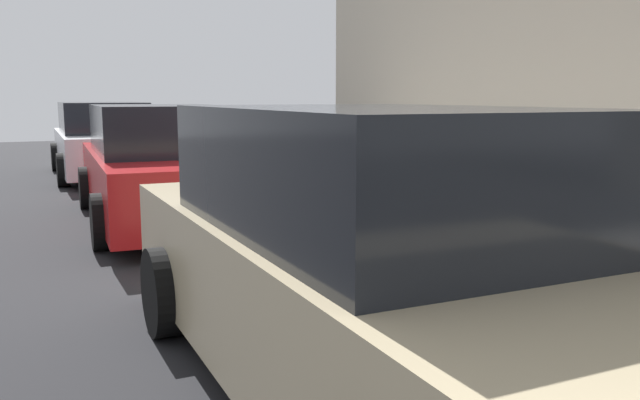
% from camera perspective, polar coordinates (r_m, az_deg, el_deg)
% --- Properties ---
extents(ground_plane, '(40.00, 40.00, 0.00)m').
position_cam_1_polar(ground_plane, '(8.26, 1.90, -2.86)').
color(ground_plane, black).
extents(sidewalk_curb, '(18.00, 5.00, 0.14)m').
position_cam_1_polar(sidewalk_curb, '(9.63, 15.27, -1.05)').
color(sidewalk_curb, '#ADA89E').
rests_on(sidewalk_curb, ground_plane).
extents(suitcase_red_0, '(0.37, 0.22, 0.75)m').
position_cam_1_polar(suitcase_red_0, '(5.87, 22.94, -3.63)').
color(suitcase_red_0, red).
rests_on(suitcase_red_0, sidewalk_curb).
extents(suitcase_teal_1, '(0.49, 0.21, 0.85)m').
position_cam_1_polar(suitcase_teal_1, '(6.17, 19.29, -3.02)').
color(suitcase_teal_1, '#0F606B').
rests_on(suitcase_teal_1, sidewalk_curb).
extents(suitcase_olive_2, '(0.43, 0.20, 1.03)m').
position_cam_1_polar(suitcase_olive_2, '(6.56, 16.47, -1.66)').
color(suitcase_olive_2, '#59601E').
rests_on(suitcase_olive_2, sidewalk_curb).
extents(suitcase_silver_3, '(0.48, 0.22, 0.67)m').
position_cam_1_polar(suitcase_silver_3, '(6.90, 12.93, -1.68)').
color(suitcase_silver_3, '#9EA0A8').
rests_on(suitcase_silver_3, sidewalk_curb).
extents(suitcase_maroon_4, '(0.48, 0.22, 0.88)m').
position_cam_1_polar(suitcase_maroon_4, '(7.33, 10.48, -0.79)').
color(suitcase_maroon_4, maroon).
rests_on(suitcase_maroon_4, sidewalk_curb).
extents(suitcase_black_5, '(0.38, 0.26, 0.86)m').
position_cam_1_polar(suitcase_black_5, '(7.73, 8.43, -0.38)').
color(suitcase_black_5, black).
rests_on(suitcase_black_5, sidewalk_curb).
extents(suitcase_navy_6, '(0.42, 0.28, 0.87)m').
position_cam_1_polar(suitcase_navy_6, '(8.14, 7.12, 0.25)').
color(suitcase_navy_6, navy).
rests_on(suitcase_navy_6, sidewalk_curb).
extents(suitcase_red_7, '(0.36, 0.21, 0.82)m').
position_cam_1_polar(suitcase_red_7, '(8.49, 5.39, 0.99)').
color(suitcase_red_7, red).
rests_on(suitcase_red_7, sidewalk_curb).
extents(suitcase_teal_8, '(0.48, 0.26, 0.91)m').
position_cam_1_polar(suitcase_teal_8, '(8.86, 3.14, 0.98)').
color(suitcase_teal_8, '#0F606B').
rests_on(suitcase_teal_8, sidewalk_curb).
extents(suitcase_olive_9, '(0.41, 0.21, 0.97)m').
position_cam_1_polar(suitcase_olive_9, '(9.33, 2.04, 1.52)').
color(suitcase_olive_9, '#59601E').
rests_on(suitcase_olive_9, sidewalk_curb).
extents(suitcase_silver_10, '(0.38, 0.19, 0.68)m').
position_cam_1_polar(suitcase_silver_10, '(9.72, 0.56, 1.62)').
color(suitcase_silver_10, '#9EA0A8').
rests_on(suitcase_silver_10, sidewalk_curb).
extents(suitcase_maroon_11, '(0.46, 0.27, 0.83)m').
position_cam_1_polar(suitcase_maroon_11, '(10.20, -0.01, 1.67)').
color(suitcase_maroon_11, maroon).
rests_on(suitcase_maroon_11, sidewalk_curb).
extents(fire_hydrant, '(0.39, 0.21, 0.84)m').
position_cam_1_polar(fire_hydrant, '(11.05, -2.47, 3.18)').
color(fire_hydrant, '#99999E').
rests_on(fire_hydrant, sidewalk_curb).
extents(bollard_post, '(0.13, 0.13, 0.70)m').
position_cam_1_polar(bollard_post, '(11.54, -4.27, 2.95)').
color(bollard_post, brown).
rests_on(bollard_post, sidewalk_curb).
extents(parked_car_beige_0, '(4.80, 2.02, 1.64)m').
position_cam_1_polar(parked_car_beige_0, '(3.68, 5.13, -5.67)').
color(parked_car_beige_0, tan).
rests_on(parked_car_beige_0, ground_plane).
extents(parked_car_red_1, '(4.87, 2.15, 1.57)m').
position_cam_1_polar(parked_car_red_1, '(9.18, -13.71, 2.75)').
color(parked_car_red_1, '#AD1619').
rests_on(parked_car_red_1, ground_plane).
extents(parked_car_white_2, '(4.81, 2.11, 1.56)m').
position_cam_1_polar(parked_car_white_2, '(14.82, -18.20, 4.82)').
color(parked_car_white_2, silver).
rests_on(parked_car_white_2, ground_plane).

